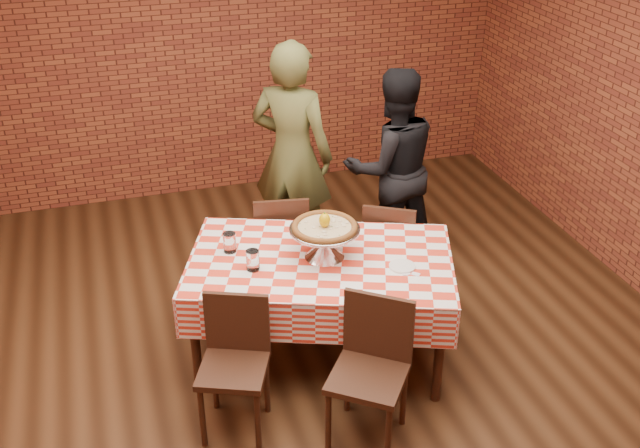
% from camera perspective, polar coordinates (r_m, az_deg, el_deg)
% --- Properties ---
extents(ground, '(6.00, 6.00, 0.00)m').
position_cam_1_polar(ground, '(5.14, -1.07, -11.29)').
color(ground, black).
rests_on(ground, ground).
extents(back_wall, '(5.50, 0.00, 5.50)m').
position_cam_1_polar(back_wall, '(7.12, -8.10, 13.38)').
color(back_wall, maroon).
rests_on(back_wall, ground).
extents(table, '(1.92, 1.53, 0.75)m').
position_cam_1_polar(table, '(5.10, 0.04, -6.32)').
color(table, '#361B0F').
rests_on(table, ground).
extents(tablecloth, '(1.97, 1.58, 0.29)m').
position_cam_1_polar(tablecloth, '(4.97, 0.04, -4.06)').
color(tablecloth, red).
rests_on(tablecloth, table).
extents(pizza_stand, '(0.55, 0.55, 0.21)m').
position_cam_1_polar(pizza_stand, '(4.87, 0.35, -1.40)').
color(pizza_stand, silver).
rests_on(pizza_stand, tablecloth).
extents(pizza, '(0.50, 0.50, 0.03)m').
position_cam_1_polar(pizza, '(4.82, 0.35, -0.27)').
color(pizza, beige).
rests_on(pizza, pizza_stand).
extents(lemon, '(0.09, 0.09, 0.09)m').
position_cam_1_polar(lemon, '(4.79, 0.35, 0.29)').
color(lemon, '#E1B30B').
rests_on(lemon, pizza).
extents(water_glass_left, '(0.11, 0.11, 0.13)m').
position_cam_1_polar(water_glass_left, '(4.77, -5.07, -2.72)').
color(water_glass_left, white).
rests_on(water_glass_left, tablecloth).
extents(water_glass_right, '(0.11, 0.11, 0.13)m').
position_cam_1_polar(water_glass_right, '(4.98, -6.80, -1.39)').
color(water_glass_right, white).
rests_on(water_glass_right, tablecloth).
extents(side_plate, '(0.22, 0.22, 0.01)m').
position_cam_1_polar(side_plate, '(4.84, 6.19, -3.17)').
color(side_plate, white).
rests_on(side_plate, tablecloth).
extents(sweetener_packet_a, '(0.05, 0.04, 0.00)m').
position_cam_1_polar(sweetener_packet_a, '(4.77, 6.47, -3.73)').
color(sweetener_packet_a, white).
rests_on(sweetener_packet_a, tablecloth).
extents(sweetener_packet_b, '(0.06, 0.06, 0.00)m').
position_cam_1_polar(sweetener_packet_b, '(4.77, 7.20, -3.76)').
color(sweetener_packet_b, white).
rests_on(sweetener_packet_b, tablecloth).
extents(condiment_caddy, '(0.12, 0.10, 0.15)m').
position_cam_1_polar(condiment_caddy, '(5.13, 0.31, -0.11)').
color(condiment_caddy, silver).
rests_on(condiment_caddy, tablecloth).
extents(chair_near_left, '(0.50, 0.50, 0.86)m').
position_cam_1_polar(chair_near_left, '(4.52, -6.52, -10.98)').
color(chair_near_left, '#361B0F').
rests_on(chair_near_left, ground).
extents(chair_near_right, '(0.58, 0.58, 0.90)m').
position_cam_1_polar(chair_near_right, '(4.44, 3.62, -11.45)').
color(chair_near_right, '#361B0F').
rests_on(chair_near_right, ground).
extents(chair_far_left, '(0.46, 0.46, 0.88)m').
position_cam_1_polar(chair_far_left, '(5.73, -3.00, -1.32)').
color(chair_far_left, '#361B0F').
rests_on(chair_far_left, ground).
extents(chair_far_right, '(0.52, 0.52, 0.86)m').
position_cam_1_polar(chair_far_right, '(5.68, 5.32, -1.86)').
color(chair_far_right, '#361B0F').
rests_on(chair_far_right, ground).
extents(diner_olive, '(0.80, 0.76, 1.83)m').
position_cam_1_polar(diner_olive, '(5.99, -2.10, 5.20)').
color(diner_olive, '#4F5129').
rests_on(diner_olive, ground).
extents(diner_black, '(0.80, 0.63, 1.62)m').
position_cam_1_polar(diner_black, '(6.05, 5.40, 4.26)').
color(diner_black, black).
rests_on(diner_black, ground).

